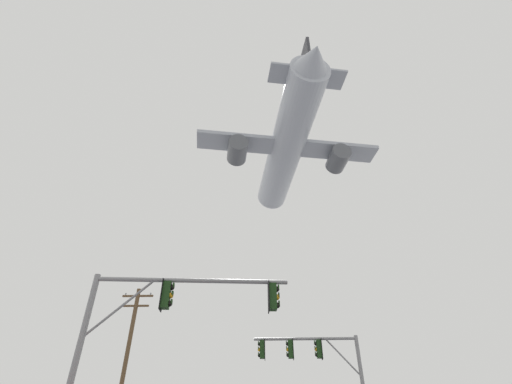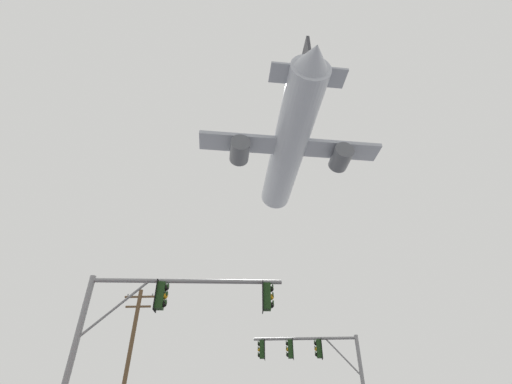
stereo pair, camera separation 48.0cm
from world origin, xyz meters
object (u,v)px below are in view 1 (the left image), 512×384
at_px(signal_pole_near, 161,317).
at_px(utility_pole, 126,359).
at_px(signal_pole_far, 316,362).
at_px(airplane, 287,147).

distance_m(signal_pole_near, utility_pole, 14.40).
xyz_separation_m(signal_pole_far, utility_pole, (-11.79, 4.39, 0.83)).
relative_size(signal_pole_near, signal_pole_far, 1.17).
bearing_deg(utility_pole, airplane, 40.11).
xyz_separation_m(utility_pole, airplane, (12.15, 10.23, 26.69)).
height_order(signal_pole_far, airplane, airplane).
height_order(utility_pole, airplane, airplane).
bearing_deg(signal_pole_far, utility_pole, 159.58).
distance_m(signal_pole_far, utility_pole, 12.61).
bearing_deg(utility_pole, signal_pole_near, -66.50).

